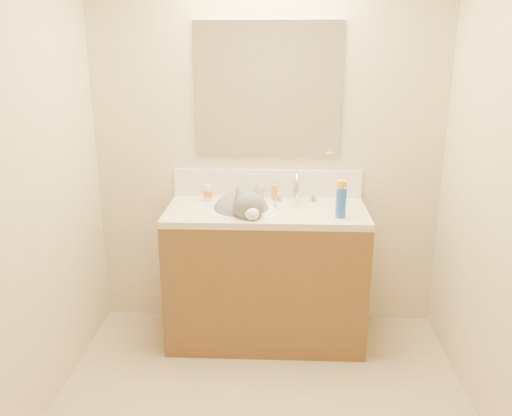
# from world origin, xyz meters

# --- Properties ---
(room_shell) EXTENTS (2.24, 2.54, 2.52)m
(room_shell) POSITION_xyz_m (0.00, 0.00, 1.49)
(room_shell) COLOR #C4B192
(room_shell) RESTS_ON ground
(vanity_cabinet) EXTENTS (1.20, 0.55, 0.82)m
(vanity_cabinet) POSITION_xyz_m (0.00, 0.97, 0.41)
(vanity_cabinet) COLOR brown
(vanity_cabinet) RESTS_ON ground
(counter_slab) EXTENTS (1.20, 0.55, 0.04)m
(counter_slab) POSITION_xyz_m (0.00, 0.97, 0.84)
(counter_slab) COLOR beige
(counter_slab) RESTS_ON vanity_cabinet
(basin) EXTENTS (0.45, 0.36, 0.14)m
(basin) POSITION_xyz_m (-0.12, 0.94, 0.79)
(basin) COLOR white
(basin) RESTS_ON vanity_cabinet
(faucet) EXTENTS (0.28, 0.20, 0.21)m
(faucet) POSITION_xyz_m (0.18, 1.11, 0.95)
(faucet) COLOR silver
(faucet) RESTS_ON counter_slab
(cat) EXTENTS (0.47, 0.52, 0.35)m
(cat) POSITION_xyz_m (-0.14, 0.96, 0.85)
(cat) COLOR #585558
(cat) RESTS_ON basin
(backsplash) EXTENTS (1.20, 0.02, 0.18)m
(backsplash) POSITION_xyz_m (0.00, 1.24, 0.95)
(backsplash) COLOR silver
(backsplash) RESTS_ON counter_slab
(mirror) EXTENTS (0.90, 0.02, 0.80)m
(mirror) POSITION_xyz_m (0.00, 1.24, 1.54)
(mirror) COLOR white
(mirror) RESTS_ON room_shell
(pill_bottle) EXTENTS (0.07, 0.07, 0.10)m
(pill_bottle) POSITION_xyz_m (-0.37, 1.14, 0.91)
(pill_bottle) COLOR silver
(pill_bottle) RESTS_ON counter_slab
(pill_label) EXTENTS (0.08, 0.08, 0.04)m
(pill_label) POSITION_xyz_m (-0.37, 1.14, 0.90)
(pill_label) COLOR #CD6522
(pill_label) RESTS_ON pill_bottle
(silver_jar) EXTENTS (0.07, 0.07, 0.06)m
(silver_jar) POSITION_xyz_m (-0.05, 1.19, 0.89)
(silver_jar) COLOR #B7B7BC
(silver_jar) RESTS_ON counter_slab
(amber_bottle) EXTENTS (0.04, 0.04, 0.10)m
(amber_bottle) POSITION_xyz_m (0.05, 1.17, 0.91)
(amber_bottle) COLOR orange
(amber_bottle) RESTS_ON counter_slab
(toothbrush) EXTENTS (0.05, 0.13, 0.01)m
(toothbrush) POSITION_xyz_m (0.05, 1.03, 0.86)
(toothbrush) COLOR silver
(toothbrush) RESTS_ON counter_slab
(toothbrush_head) EXTENTS (0.02, 0.03, 0.01)m
(toothbrush_head) POSITION_xyz_m (0.05, 1.03, 0.87)
(toothbrush_head) COLOR #5E75C8
(toothbrush_head) RESTS_ON counter_slab
(spray_can) EXTENTS (0.06, 0.06, 0.16)m
(spray_can) POSITION_xyz_m (0.43, 0.83, 0.94)
(spray_can) COLOR blue
(spray_can) RESTS_ON counter_slab
(spray_cap) EXTENTS (0.06, 0.06, 0.04)m
(spray_cap) POSITION_xyz_m (0.43, 0.83, 1.06)
(spray_cap) COLOR #F7AA1A
(spray_cap) RESTS_ON spray_can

